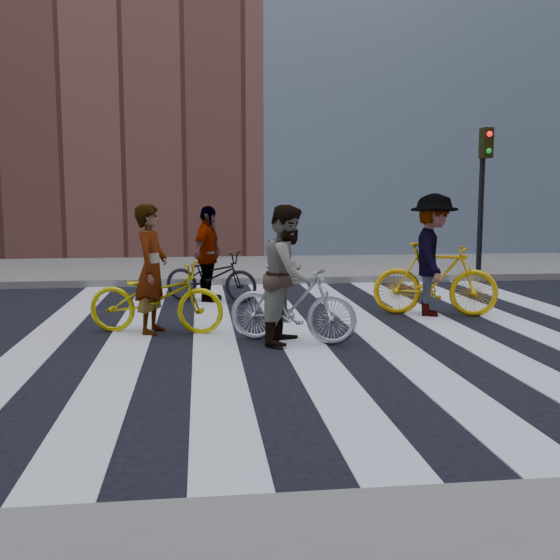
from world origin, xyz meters
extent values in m
plane|color=black|center=(0.00, 0.00, 0.00)|extent=(100.00, 100.00, 0.00)
cube|color=slate|center=(0.00, 7.50, 0.07)|extent=(100.00, 5.00, 0.15)
cube|color=silver|center=(-3.85, 0.00, 0.01)|extent=(0.55, 10.00, 0.01)
cube|color=silver|center=(-2.75, 0.00, 0.01)|extent=(0.55, 10.00, 0.01)
cube|color=silver|center=(-1.65, 0.00, 0.01)|extent=(0.55, 10.00, 0.01)
cube|color=silver|center=(-0.55, 0.00, 0.01)|extent=(0.55, 10.00, 0.01)
cube|color=silver|center=(0.55, 0.00, 0.01)|extent=(0.55, 10.00, 0.01)
cube|color=silver|center=(1.65, 0.00, 0.01)|extent=(0.55, 10.00, 0.01)
cube|color=silver|center=(2.75, 0.00, 0.01)|extent=(0.55, 10.00, 0.01)
cylinder|color=black|center=(4.40, 5.40, 1.60)|extent=(0.12, 0.12, 3.20)
cube|color=black|center=(4.40, 5.25, 3.00)|extent=(0.22, 0.28, 0.65)
sphere|color=red|center=(4.40, 5.10, 3.18)|extent=(0.12, 0.12, 0.12)
sphere|color=#0CCC26|center=(4.40, 5.10, 2.82)|extent=(0.12, 0.12, 0.12)
imported|color=#CDC00B|center=(-2.42, 0.34, 0.49)|extent=(1.96, 1.07, 0.98)
imported|color=#A7A9B0|center=(-0.67, -0.47, 0.50)|extent=(1.71, 1.10, 1.00)
imported|color=#ECAD0D|center=(1.81, 1.14, 0.57)|extent=(1.98, 1.07, 1.14)
imported|color=black|center=(-1.64, 2.94, 0.45)|extent=(1.80, 1.21, 0.89)
imported|color=slate|center=(-2.47, 0.34, 0.87)|extent=(0.56, 0.72, 1.75)
imported|color=slate|center=(-0.72, -0.47, 0.88)|extent=(0.95, 1.05, 1.75)
imported|color=slate|center=(1.76, 1.14, 0.95)|extent=(1.03, 1.38, 1.90)
imported|color=slate|center=(-1.69, 2.94, 0.84)|extent=(0.76, 1.07, 1.69)
camera|label=1|loc=(-1.82, -8.58, 1.86)|focal=42.00mm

